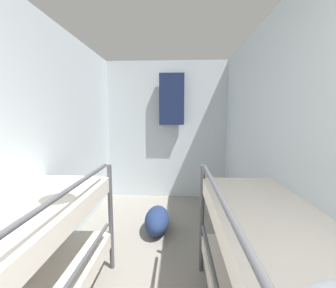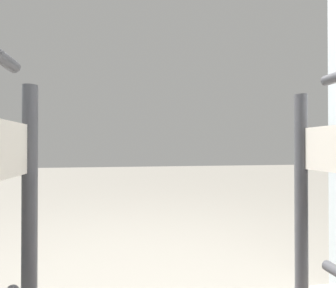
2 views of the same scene
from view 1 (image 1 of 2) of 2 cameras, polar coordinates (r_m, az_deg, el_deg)
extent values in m
cube|color=silver|center=(2.38, -31.85, -0.41)|extent=(0.06, 4.58, 2.53)
cube|color=silver|center=(2.17, 27.66, -0.78)|extent=(0.06, 4.58, 2.53)
cube|color=silver|center=(4.22, -0.30, 3.46)|extent=(2.32, 0.06, 2.53)
cylinder|color=#4C4C51|center=(2.40, -14.33, -17.65)|extent=(0.04, 0.04, 1.07)
cylinder|color=#4C4C51|center=(1.69, -24.56, -30.37)|extent=(0.03, 1.56, 0.03)
cube|color=silver|center=(1.67, -35.71, -17.25)|extent=(0.65, 1.84, 0.14)
cylinder|color=#4C4C51|center=(1.43, -25.76, -11.68)|extent=(0.03, 1.56, 0.03)
cylinder|color=#4C4C51|center=(2.32, 8.60, -18.42)|extent=(0.04, 0.04, 1.07)
cube|color=silver|center=(1.46, 26.58, -20.19)|extent=(0.65, 1.84, 0.14)
cylinder|color=#4C4C51|center=(1.28, 13.32, -13.21)|extent=(0.03, 1.56, 0.03)
ellipsoid|color=navy|center=(3.14, -2.81, -18.76)|extent=(0.32, 0.61, 0.32)
cube|color=#192347|center=(4.07, 0.95, 11.28)|extent=(0.44, 0.12, 0.90)
camera|label=2|loc=(1.30, 0.14, -22.75)|focal=28.00mm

